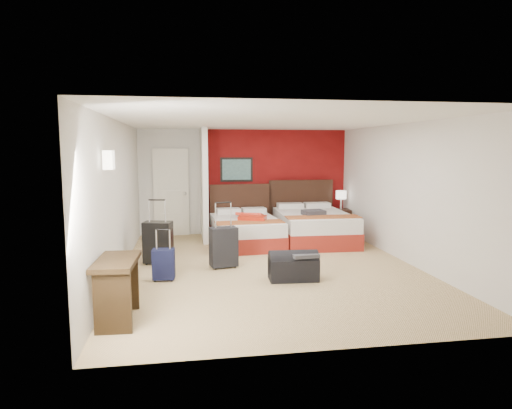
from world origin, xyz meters
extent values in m
plane|color=#CFB57F|center=(0.00, 0.00, 0.00)|extent=(6.50, 6.50, 0.00)
cube|color=silver|center=(0.00, 3.25, 1.25)|extent=(5.00, 0.04, 2.50)
cube|color=silver|center=(-2.50, 0.00, 1.25)|extent=(0.04, 6.50, 2.50)
cube|color=black|center=(-0.20, 3.19, 1.55)|extent=(0.78, 0.03, 0.58)
cube|color=white|center=(-2.38, -1.50, 1.90)|extent=(0.12, 0.20, 0.24)
cube|color=maroon|center=(0.75, 3.23, 1.25)|extent=(3.50, 0.04, 2.50)
cube|color=silver|center=(-1.00, 2.61, 1.25)|extent=(0.12, 1.20, 2.50)
cube|color=silver|center=(-1.75, 3.20, 1.02)|extent=(0.82, 0.06, 2.05)
cube|color=silver|center=(-0.17, 1.85, 0.29)|extent=(1.46, 2.00, 0.57)
cube|color=silver|center=(1.36, 1.93, 0.32)|extent=(1.55, 2.18, 0.64)
cube|color=#B8230F|center=(-0.07, 1.75, 0.62)|extent=(0.78, 0.90, 0.09)
cube|color=#37373C|center=(1.26, 1.63, 0.70)|extent=(0.48, 0.40, 0.11)
cube|color=black|center=(2.28, 2.75, 0.30)|extent=(0.47, 0.47, 0.60)
cylinder|color=silver|center=(2.28, 2.75, 0.82)|extent=(0.26, 0.26, 0.45)
cube|color=black|center=(-1.92, 0.54, 0.36)|extent=(0.55, 0.41, 0.73)
cube|color=black|center=(-0.79, 0.11, 0.34)|extent=(0.50, 0.36, 0.67)
cube|color=black|center=(-1.78, -0.52, 0.23)|extent=(0.35, 0.23, 0.47)
cube|color=black|center=(0.22, -0.80, 0.19)|extent=(0.78, 0.45, 0.38)
cube|color=#39393E|center=(0.37, -0.85, 0.41)|extent=(0.44, 0.39, 0.05)
cube|color=black|center=(-2.24, -2.10, 0.38)|extent=(0.50, 0.93, 0.76)
camera|label=1|loc=(-1.43, -7.37, 2.04)|focal=31.10mm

